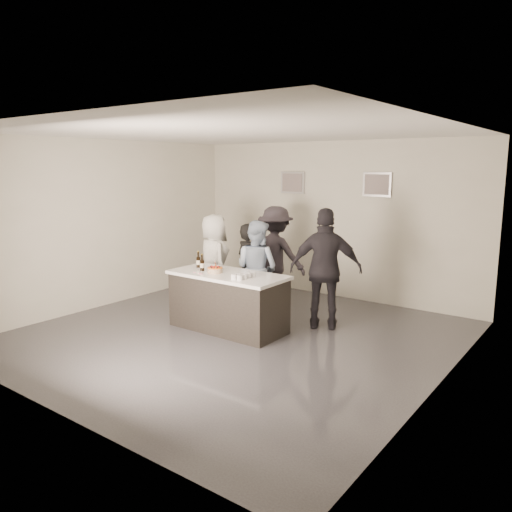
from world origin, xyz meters
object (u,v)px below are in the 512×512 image
person_main_blue (257,268)px  person_guest_right (326,269)px  bar_counter (228,301)px  person_main_black (249,268)px  cake (215,270)px  person_guest_left (214,261)px  person_guest_back (275,255)px  beer_bottle_a (198,260)px  beer_bottle_b (202,263)px

person_main_blue → person_guest_right: 1.28m
bar_counter → person_main_black: (-0.34, 0.98, 0.33)m
cake → person_main_blue: person_main_blue is taller
bar_counter → person_guest_right: bearing=39.1°
person_guest_left → person_guest_right: (2.22, 0.09, 0.11)m
cake → person_main_blue: bearing=84.2°
person_main_black → person_guest_back: 0.77m
bar_counter → cake: (-0.19, -0.08, 0.49)m
beer_bottle_a → person_guest_left: person_guest_left is taller
person_guest_right → person_guest_back: person_guest_right is taller
beer_bottle_b → person_guest_right: (1.63, 1.05, -0.08)m
cake → person_guest_left: 1.28m
beer_bottle_b → person_guest_left: 1.14m
person_main_black → person_guest_right: bearing=-165.4°
beer_bottle_b → person_guest_back: (0.16, 1.83, -0.13)m
beer_bottle_b → person_main_blue: (0.36, 0.97, -0.21)m
beer_bottle_b → person_main_blue: size_ratio=0.16×
person_main_blue → person_guest_left: size_ratio=0.97×
cake → person_main_blue: size_ratio=0.15×
beer_bottle_b → person_main_blue: bearing=69.8°
person_guest_left → person_guest_right: 2.22m
cake → person_main_blue: (0.10, 0.96, -0.12)m
beer_bottle_a → person_guest_left: bearing=114.2°
cake → beer_bottle_a: (-0.49, 0.15, 0.09)m
person_main_black → cake: bearing=113.5°
person_guest_left → cake: bearing=161.4°
beer_bottle_a → person_guest_right: bearing=25.8°
person_main_blue → person_guest_left: 0.94m
bar_counter → cake: cake is taller
person_main_black → person_guest_left: 0.71m
person_guest_back → person_guest_left: bearing=43.8°
person_guest_right → person_guest_back: bearing=-55.1°
person_main_blue → cake: bearing=85.4°
bar_counter → person_main_blue: size_ratio=1.13×
beer_bottle_b → person_guest_back: bearing=85.1°
person_guest_right → bar_counter: bearing=11.8°
beer_bottle_a → beer_bottle_b: same height
bar_counter → person_main_blue: bearing=95.9°
beer_bottle_a → beer_bottle_b: bearing=-34.8°
bar_counter → person_main_black: bearing=108.9°
beer_bottle_b → person_main_blue: 1.06m
beer_bottle_a → person_guest_left: size_ratio=0.15×
beer_bottle_b → person_guest_right: 1.94m
beer_bottle_b → person_guest_right: size_ratio=0.14×
bar_counter → person_guest_right: size_ratio=0.98×
person_main_black → person_guest_back: size_ratio=0.86×
person_main_black → person_guest_right: size_ratio=0.82×
bar_counter → person_main_black: size_ratio=1.19×
cake → beer_bottle_b: beer_bottle_b is taller
person_main_blue → person_guest_back: (-0.20, 0.86, 0.08)m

